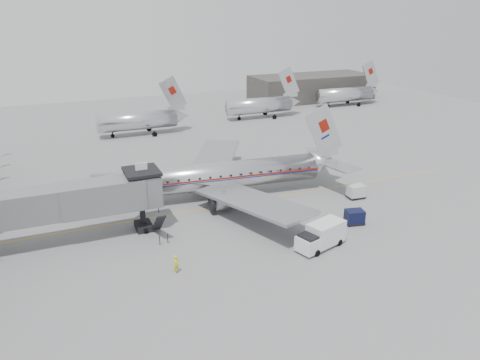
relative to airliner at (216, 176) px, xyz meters
The scene contains 12 objects.
ground 9.35m from the airliner, 94.26° to the right, with size 160.00×160.00×0.00m, color slate.
hangar 67.63m from the airliner, 49.04° to the left, with size 30.00×12.00×6.00m, color #383533.
apron_line 4.60m from the airliner, 51.47° to the right, with size 0.15×60.00×0.01m, color gold.
jet_bridge 18.17m from the airliner, 163.10° to the right, with size 21.00×6.20×7.10m.
distant_aircraft_near 33.16m from the airliner, 94.25° to the left, with size 16.39×3.20×10.26m.
distant_aircraft_mid 43.91m from the airliner, 57.58° to the left, with size 16.39×3.20×10.26m.
distant_aircraft_far 62.82m from the airliner, 40.82° to the left, with size 16.39×3.20×10.26m.
airliner is the anchor object (origin of this frame).
service_van 16.66m from the airliner, 73.30° to the right, with size 5.53×3.41×2.44m.
baggage_cart_navy 16.93m from the airliner, 49.69° to the right, with size 2.25×1.90×1.55m.
baggage_cart_white 16.99m from the airliner, 24.22° to the right, with size 2.17×1.72×1.61m.
ramp_worker 17.62m from the airliner, 121.58° to the right, with size 0.61×0.40×1.68m, color yellow.
Camera 1 is at (-17.31, -40.54, 21.59)m, focal length 35.00 mm.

